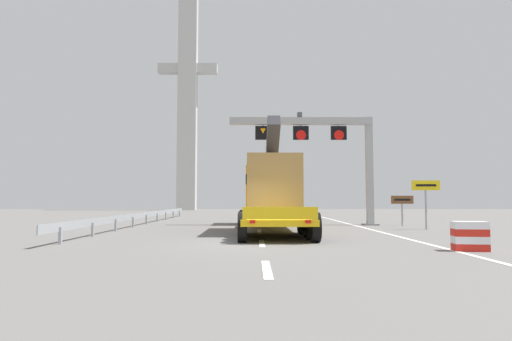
{
  "coord_description": "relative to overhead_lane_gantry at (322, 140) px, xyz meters",
  "views": [
    {
      "loc": [
        0.04,
        -15.87,
        1.57
      ],
      "look_at": [
        0.18,
        7.25,
        3.13
      ],
      "focal_mm": 30.29,
      "sensor_mm": 36.0,
      "label": 1
    }
  ],
  "objects": [
    {
      "name": "ground",
      "position": [
        -4.37,
        -10.9,
        -5.29
      ],
      "size": [
        112.0,
        112.0,
        0.0
      ],
      "primitive_type": "plane",
      "color": "slate"
    },
    {
      "name": "edge_line_right",
      "position": [
        1.83,
        1.1,
        -5.28
      ],
      "size": [
        0.2,
        63.0,
        0.01
      ],
      "primitive_type": "cube",
      "color": "silver",
      "rests_on": "ground"
    },
    {
      "name": "bridge_pylon_distant",
      "position": [
        -14.38,
        38.23,
        12.51
      ],
      "size": [
        9.0,
        2.0,
        34.8
      ],
      "color": "#B7B7B2",
      "rests_on": "ground"
    },
    {
      "name": "overhead_lane_gantry",
      "position": [
        0.0,
        0.0,
        0.0
      ],
      "size": [
        9.18,
        0.9,
        7.02
      ],
      "color": "#9EA0A5",
      "rests_on": "ground"
    },
    {
      "name": "tourist_info_sign_brown",
      "position": [
        4.59,
        -0.92,
        -3.93
      ],
      "size": [
        1.33,
        0.15,
        1.81
      ],
      "color": "#9EA0A5",
      "rests_on": "ground"
    },
    {
      "name": "exit_sign_yellow",
      "position": [
        4.8,
        -3.98,
        -3.32
      ],
      "size": [
        1.49,
        0.15,
        2.59
      ],
      "color": "#9EA0A5",
      "rests_on": "ground"
    },
    {
      "name": "heavy_haul_truck_yellow",
      "position": [
        -3.46,
        -3.38,
        -3.3
      ],
      "size": [
        3.11,
        14.08,
        5.3
      ],
      "color": "yellow",
      "rests_on": "ground"
    },
    {
      "name": "lane_markings",
      "position": [
        -4.02,
        3.34,
        -5.28
      ],
      "size": [
        0.2,
        43.06,
        0.01
      ],
      "color": "silver",
      "rests_on": "ground"
    },
    {
      "name": "guardrail_left",
      "position": [
        -11.21,
        0.95,
        -4.73
      ],
      "size": [
        0.13,
        27.68,
        0.76
      ],
      "color": "#999EA3",
      "rests_on": "ground"
    },
    {
      "name": "crash_barrier_striped",
      "position": [
        2.33,
        -13.44,
        -4.84
      ],
      "size": [
        1.06,
        0.62,
        0.9
      ],
      "color": "red",
      "rests_on": "ground"
    }
  ]
}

